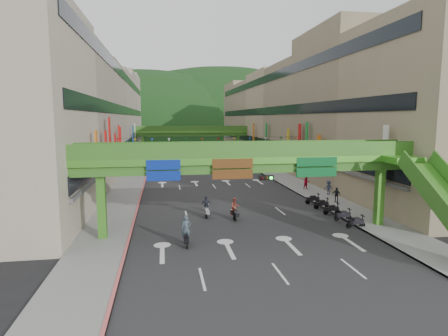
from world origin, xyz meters
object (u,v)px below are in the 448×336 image
Objects in this scene: scooter_rider_mid at (235,208)px; scooter_rider_near at (186,232)px; overpass_near at (263,167)px; car_silver at (160,172)px; pedestrian_red at (307,184)px; car_yellow at (202,162)px.

scooter_rider_near is at bearing -126.79° from scooter_rider_mid.
overpass_near is 14.21× the size of scooter_rider_mid.
overpass_near is at bearing -83.39° from car_silver.
pedestrian_red is (17.93, -14.66, 0.21)m from car_silver.
car_silver is at bearing 104.43° from overpass_near.
overpass_near is at bearing -73.40° from scooter_rider_mid.
pedestrian_red is at bearing 58.26° from overpass_near.
car_yellow is at bearing 100.11° from pedestrian_red.
car_silver is 13.54m from car_yellow.
car_silver is (-1.97, 32.64, -0.40)m from scooter_rider_near.
scooter_rider_near is 1.29× the size of pedestrian_red.
scooter_rider_near is at bearing -94.37° from car_silver.
overpass_near is 6.81× the size of car_yellow.
car_yellow is at bearing 82.61° from scooter_rider_near.
car_yellow is (-0.28, 41.99, -4.51)m from overpass_near.
scooter_rider_near is 7.77m from scooter_rider_mid.
overpass_near is 32.15m from car_silver.
scooter_rider_near is 0.56× the size of car_silver.
car_yellow is at bearing 47.75° from car_silver.
overpass_near is 42.23m from car_yellow.
scooter_rider_mid is at bearing 53.21° from scooter_rider_near.
overpass_near is 19.50m from pedestrian_red.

